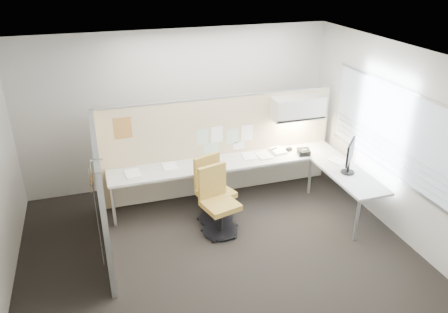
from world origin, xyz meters
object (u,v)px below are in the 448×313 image
object	(u,v)px
chair_left	(218,203)
monitor	(350,155)
phone	(303,152)
desk	(249,169)
chair_right	(213,192)

from	to	relation	value
chair_left	monitor	bearing A→B (deg)	-18.42
monitor	phone	distance (m)	0.95
monitor	phone	bearing A→B (deg)	65.53
phone	desk	bearing A→B (deg)	-169.72
chair_left	monitor	distance (m)	2.21
desk	chair_left	world-z (taller)	chair_left
chair_right	phone	world-z (taller)	chair_right
monitor	chair_right	bearing A→B (deg)	119.73
desk	chair_left	size ratio (longest dim) A/B	3.83
chair_left	chair_right	xyz separation A→B (m)	(0.03, 0.35, 0.00)
monitor	phone	xyz separation A→B (m)	(-0.36, 0.84, -0.26)
chair_right	phone	distance (m)	1.81
chair_left	chair_right	size ratio (longest dim) A/B	0.99
desk	monitor	distance (m)	1.67
desk	monitor	xyz separation A→B (m)	(1.37, -0.84, 0.44)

